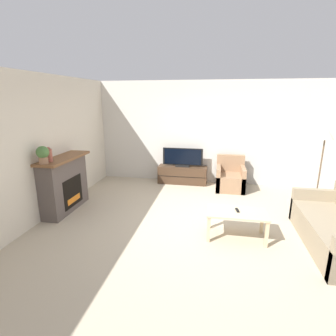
# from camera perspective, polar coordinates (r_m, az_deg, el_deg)

# --- Properties ---
(ground_plane) EXTENTS (24.00, 24.00, 0.00)m
(ground_plane) POSITION_cam_1_polar(r_m,az_deg,el_deg) (5.07, 6.68, -11.49)
(ground_plane) COLOR tan
(wall_back) EXTENTS (12.00, 0.06, 2.70)m
(wall_back) POSITION_cam_1_polar(r_m,az_deg,el_deg) (7.10, 8.50, 7.56)
(wall_back) COLOR beige
(wall_back) RESTS_ON ground
(wall_left) EXTENTS (0.06, 12.00, 2.70)m
(wall_left) POSITION_cam_1_polar(r_m,az_deg,el_deg) (5.63, -24.46, 4.43)
(wall_left) COLOR beige
(wall_left) RESTS_ON ground
(fireplace) EXTENTS (0.48, 1.33, 1.13)m
(fireplace) POSITION_cam_1_polar(r_m,az_deg,el_deg) (5.73, -21.64, -3.15)
(fireplace) COLOR #564C47
(fireplace) RESTS_ON ground
(mantel_vase_left) EXTENTS (0.11, 0.11, 0.27)m
(mantel_vase_left) POSITION_cam_1_polar(r_m,az_deg,el_deg) (5.23, -24.48, 2.62)
(mantel_vase_left) COLOR #994C3D
(mantel_vase_left) RESTS_ON fireplace
(potted_plant) EXTENTS (0.22, 0.22, 0.32)m
(potted_plant) POSITION_cam_1_polar(r_m,az_deg,el_deg) (5.09, -25.60, 2.76)
(potted_plant) COLOR #936B4C
(potted_plant) RESTS_ON fireplace
(tv_stand) EXTENTS (1.30, 0.41, 0.47)m
(tv_stand) POSITION_cam_1_polar(r_m,az_deg,el_deg) (7.12, 3.15, -1.47)
(tv_stand) COLOR #422D1E
(tv_stand) RESTS_ON ground
(tv) EXTENTS (1.07, 0.18, 0.50)m
(tv) POSITION_cam_1_polar(r_m,az_deg,el_deg) (7.00, 3.21, 2.17)
(tv) COLOR black
(tv) RESTS_ON tv_stand
(armchair) EXTENTS (0.70, 0.76, 0.84)m
(armchair) POSITION_cam_1_polar(r_m,az_deg,el_deg) (6.83, 13.37, -2.23)
(armchair) COLOR #937051
(armchair) RESTS_ON ground
(coffee_table) EXTENTS (0.97, 0.54, 0.46)m
(coffee_table) POSITION_cam_1_polar(r_m,az_deg,el_deg) (4.50, 14.77, -9.90)
(coffee_table) COLOR #CCB289
(coffee_table) RESTS_ON ground
(remote) EXTENTS (0.06, 0.15, 0.02)m
(remote) POSITION_cam_1_polar(r_m,az_deg,el_deg) (4.50, 14.84, -8.86)
(remote) COLOR black
(remote) RESTS_ON coffee_table
(floor_lamp) EXTENTS (0.30, 0.30, 1.74)m
(floor_lamp) POSITION_cam_1_polar(r_m,az_deg,el_deg) (5.68, 30.92, 5.04)
(floor_lamp) COLOR black
(floor_lamp) RESTS_ON ground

